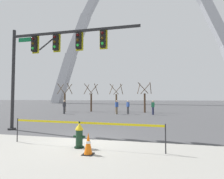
{
  "coord_description": "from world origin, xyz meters",
  "views": [
    {
      "loc": [
        2.9,
        -7.62,
        1.89
      ],
      "look_at": [
        0.06,
        5.0,
        2.5
      ],
      "focal_mm": 28.24,
      "sensor_mm": 36.0,
      "label": 1
    }
  ],
  "objects_px": {
    "traffic_cone_by_hydrant": "(88,144)",
    "pedestrian_walking_right": "(117,107)",
    "pedestrian_walking_left": "(153,107)",
    "pedestrian_standing_center": "(128,107)",
    "traffic_signal_gantry": "(49,54)",
    "fire_hydrant": "(79,135)",
    "pedestrian_near_trees": "(64,107)",
    "monument_arch": "(142,32)"
  },
  "relations": [
    {
      "from": "fire_hydrant",
      "to": "pedestrian_walking_left",
      "type": "height_order",
      "value": "pedestrian_walking_left"
    },
    {
      "from": "pedestrian_walking_left",
      "to": "pedestrian_walking_right",
      "type": "relative_size",
      "value": 1.0
    },
    {
      "from": "traffic_signal_gantry",
      "to": "pedestrian_near_trees",
      "type": "height_order",
      "value": "traffic_signal_gantry"
    },
    {
      "from": "pedestrian_standing_center",
      "to": "pedestrian_walking_right",
      "type": "height_order",
      "value": "same"
    },
    {
      "from": "traffic_cone_by_hydrant",
      "to": "traffic_signal_gantry",
      "type": "bearing_deg",
      "value": 137.52
    },
    {
      "from": "traffic_cone_by_hydrant",
      "to": "traffic_signal_gantry",
      "type": "xyz_separation_m",
      "value": [
        -3.66,
        3.35,
        4.05
      ]
    },
    {
      "from": "fire_hydrant",
      "to": "pedestrian_standing_center",
      "type": "bearing_deg",
      "value": 90.13
    },
    {
      "from": "traffic_cone_by_hydrant",
      "to": "pedestrian_walking_left",
      "type": "distance_m",
      "value": 14.76
    },
    {
      "from": "monument_arch",
      "to": "pedestrian_walking_left",
      "type": "relative_size",
      "value": 38.98
    },
    {
      "from": "pedestrian_near_trees",
      "to": "monument_arch",
      "type": "bearing_deg",
      "value": 78.94
    },
    {
      "from": "pedestrian_standing_center",
      "to": "fire_hydrant",
      "type": "bearing_deg",
      "value": -89.87
    },
    {
      "from": "traffic_signal_gantry",
      "to": "pedestrian_standing_center",
      "type": "bearing_deg",
      "value": 75.51
    },
    {
      "from": "monument_arch",
      "to": "pedestrian_walking_left",
      "type": "bearing_deg",
      "value": -85.12
    },
    {
      "from": "traffic_signal_gantry",
      "to": "pedestrian_near_trees",
      "type": "relative_size",
      "value": 4.92
    },
    {
      "from": "fire_hydrant",
      "to": "pedestrian_walking_right",
      "type": "relative_size",
      "value": 0.62
    },
    {
      "from": "pedestrian_walking_left",
      "to": "pedestrian_near_trees",
      "type": "distance_m",
      "value": 10.29
    },
    {
      "from": "traffic_cone_by_hydrant",
      "to": "pedestrian_near_trees",
      "type": "relative_size",
      "value": 0.46
    },
    {
      "from": "fire_hydrant",
      "to": "pedestrian_near_trees",
      "type": "bearing_deg",
      "value": 120.03
    },
    {
      "from": "fire_hydrant",
      "to": "traffic_cone_by_hydrant",
      "type": "bearing_deg",
      "value": -48.26
    },
    {
      "from": "fire_hydrant",
      "to": "pedestrian_near_trees",
      "type": "height_order",
      "value": "pedestrian_near_trees"
    },
    {
      "from": "pedestrian_standing_center",
      "to": "pedestrian_walking_left",
      "type": "bearing_deg",
      "value": -8.44
    },
    {
      "from": "traffic_signal_gantry",
      "to": "pedestrian_walking_right",
      "type": "bearing_deg",
      "value": 80.8
    },
    {
      "from": "pedestrian_near_trees",
      "to": "fire_hydrant",
      "type": "bearing_deg",
      "value": -59.97
    },
    {
      "from": "traffic_signal_gantry",
      "to": "monument_arch",
      "type": "height_order",
      "value": "monument_arch"
    },
    {
      "from": "pedestrian_walking_left",
      "to": "pedestrian_standing_center",
      "type": "relative_size",
      "value": 1.0
    },
    {
      "from": "traffic_cone_by_hydrant",
      "to": "pedestrian_walking_right",
      "type": "relative_size",
      "value": 0.46
    },
    {
      "from": "fire_hydrant",
      "to": "traffic_cone_by_hydrant",
      "type": "xyz_separation_m",
      "value": [
        0.61,
        -0.68,
        -0.11
      ]
    },
    {
      "from": "pedestrian_standing_center",
      "to": "pedestrian_walking_right",
      "type": "distance_m",
      "value": 1.37
    },
    {
      "from": "traffic_cone_by_hydrant",
      "to": "monument_arch",
      "type": "relative_size",
      "value": 0.01
    },
    {
      "from": "pedestrian_walking_left",
      "to": "pedestrian_walking_right",
      "type": "bearing_deg",
      "value": -177.37
    },
    {
      "from": "fire_hydrant",
      "to": "traffic_signal_gantry",
      "type": "relative_size",
      "value": 0.13
    },
    {
      "from": "pedestrian_walking_right",
      "to": "traffic_signal_gantry",
      "type": "bearing_deg",
      "value": -99.2
    },
    {
      "from": "pedestrian_walking_left",
      "to": "pedestrian_standing_center",
      "type": "xyz_separation_m",
      "value": [
        -2.86,
        0.42,
        0.0
      ]
    },
    {
      "from": "fire_hydrant",
      "to": "pedestrian_walking_left",
      "type": "relative_size",
      "value": 0.62
    },
    {
      "from": "fire_hydrant",
      "to": "monument_arch",
      "type": "distance_m",
      "value": 54.3
    },
    {
      "from": "traffic_cone_by_hydrant",
      "to": "pedestrian_standing_center",
      "type": "height_order",
      "value": "pedestrian_standing_center"
    },
    {
      "from": "traffic_cone_by_hydrant",
      "to": "monument_arch",
      "type": "height_order",
      "value": "monument_arch"
    },
    {
      "from": "fire_hydrant",
      "to": "monument_arch",
      "type": "xyz_separation_m",
      "value": [
        -0.22,
        49.54,
        22.23
      ]
    },
    {
      "from": "pedestrian_walking_right",
      "to": "pedestrian_walking_left",
      "type": "bearing_deg",
      "value": 2.63
    },
    {
      "from": "traffic_signal_gantry",
      "to": "monument_arch",
      "type": "distance_m",
      "value": 50.4
    },
    {
      "from": "pedestrian_walking_left",
      "to": "traffic_signal_gantry",
      "type": "bearing_deg",
      "value": -117.61
    },
    {
      "from": "fire_hydrant",
      "to": "pedestrian_standing_center",
      "type": "relative_size",
      "value": 0.62
    }
  ]
}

